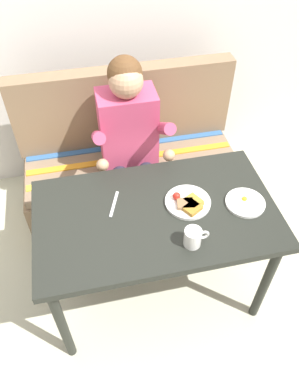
{
  "coord_description": "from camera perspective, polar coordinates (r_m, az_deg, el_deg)",
  "views": [
    {
      "loc": [
        -0.29,
        -1.17,
        2.15
      ],
      "look_at": [
        0.0,
        0.15,
        0.72
      ],
      "focal_mm": 35.36,
      "sensor_mm": 36.0,
      "label": 1
    }
  ],
  "objects": [
    {
      "name": "ground_plane",
      "position": [
        2.46,
        0.77,
        -14.15
      ],
      "size": [
        8.0,
        8.0,
        0.0
      ],
      "primitive_type": "plane",
      "color": "#BCBA9F"
    },
    {
      "name": "table",
      "position": [
        1.93,
        0.96,
        -4.64
      ],
      "size": [
        1.2,
        0.7,
        0.73
      ],
      "color": "black",
      "rests_on": "ground"
    },
    {
      "name": "couch",
      "position": [
        2.67,
        -2.83,
        3.57
      ],
      "size": [
        1.44,
        0.56,
        1.0
      ],
      "color": "#7B6148",
      "rests_on": "ground"
    },
    {
      "name": "person",
      "position": [
        2.27,
        -2.95,
        8.16
      ],
      "size": [
        0.45,
        0.61,
        1.21
      ],
      "color": "#BB4062",
      "rests_on": "ground"
    },
    {
      "name": "plate_breakfast",
      "position": [
        1.89,
        5.89,
        -1.57
      ],
      "size": [
        0.23,
        0.23,
        0.05
      ],
      "color": "white",
      "rests_on": "table"
    },
    {
      "name": "plate_eggs",
      "position": [
        1.95,
        14.24,
        -1.53
      ],
      "size": [
        0.2,
        0.2,
        0.04
      ],
      "color": "white",
      "rests_on": "table"
    },
    {
      "name": "coffee_mug",
      "position": [
        1.72,
        6.61,
        -6.76
      ],
      "size": [
        0.12,
        0.08,
        0.09
      ],
      "color": "white",
      "rests_on": "table"
    },
    {
      "name": "fork",
      "position": [
        1.9,
        -5.37,
        -1.81
      ],
      "size": [
        0.07,
        0.16,
        0.0
      ],
      "primitive_type": "cube",
      "rotation": [
        0.0,
        0.0,
        -0.36
      ],
      "color": "silver",
      "rests_on": "table"
    }
  ]
}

